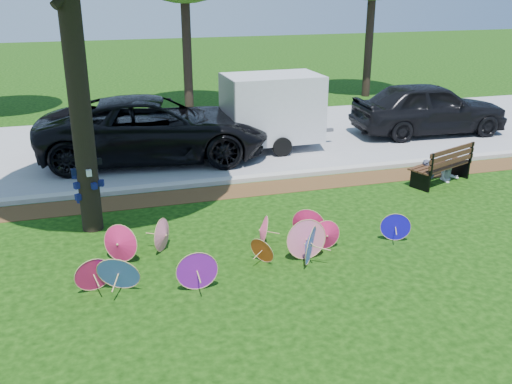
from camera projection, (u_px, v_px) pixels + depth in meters
ground at (260, 278)px, 10.33m from camera, size 90.00×90.00×0.00m
mulch_strip at (209, 194)px, 14.38m from camera, size 90.00×1.00×0.01m
curb at (204, 183)px, 14.99m from camera, size 90.00×0.30×0.12m
street at (179, 144)px, 18.74m from camera, size 90.00×8.00×0.01m
parasol_pile at (236, 246)px, 10.78m from camera, size 6.70×2.06×0.82m
black_van at (154, 129)px, 16.87m from camera, size 7.02×3.83×1.87m
dark_pickup at (429, 108)px, 19.70m from camera, size 5.42×2.43×1.81m
cargo_trailer at (272, 108)px, 17.80m from camera, size 2.95×1.90×2.64m
park_bench at (440, 164)px, 15.05m from camera, size 2.07×1.40×1.01m
person_left at (428, 161)px, 14.97m from camera, size 0.52×0.43×1.21m
person_right at (451, 159)px, 15.16m from camera, size 0.63×0.53×1.18m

